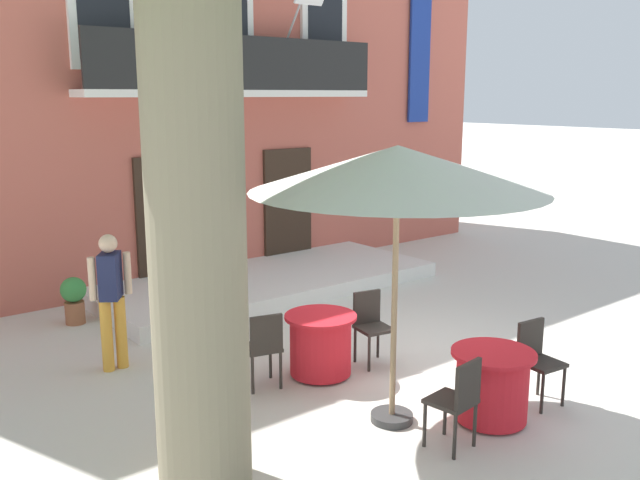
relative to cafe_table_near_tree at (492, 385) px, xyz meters
name	(u,v)px	position (x,y,z in m)	size (l,w,h in m)	color
ground_plane	(407,357)	(0.59, 1.77, -0.39)	(120.00, 120.00, 0.00)	beige
building_facade	(174,73)	(1.00, 8.76, 3.36)	(13.00, 5.09, 7.50)	#BC5B4C
entrance_step_platform	(268,282)	(1.00, 5.54, -0.27)	(5.87, 2.46, 0.25)	silver
cafe_table_near_tree	(492,385)	(0.00, 0.00, 0.00)	(0.86, 0.86, 0.76)	red
cafe_chair_near_tree_0	(537,356)	(0.75, -0.01, 0.14)	(0.44, 0.44, 0.91)	#2D2823
cafe_chair_near_tree_1	(458,398)	(-0.74, -0.16, 0.14)	(0.44, 0.44, 0.91)	#2D2823
cafe_table_middle	(321,344)	(-0.64, 2.03, 0.00)	(0.86, 0.86, 0.76)	red
cafe_chair_middle_0	(264,345)	(-1.39, 2.14, 0.14)	(0.49, 0.49, 0.91)	#2D2823
cafe_chair_middle_1	(371,322)	(0.11, 1.96, 0.14)	(0.47, 0.47, 0.91)	#2D2823
cafe_umbrella	(398,170)	(-0.80, 0.64, 2.22)	(2.90, 2.90, 2.85)	#997A56
ground_planter_left	(74,298)	(-2.29, 5.79, 0.00)	(0.37, 0.37, 0.70)	#995638
pedestrian_near_entrance	(111,294)	(-2.50, 3.76, 0.57)	(0.53, 0.40, 1.70)	gold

